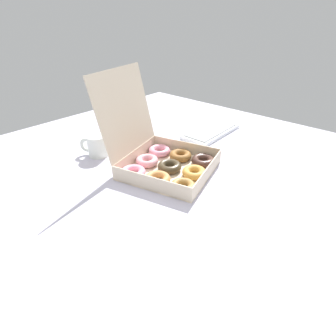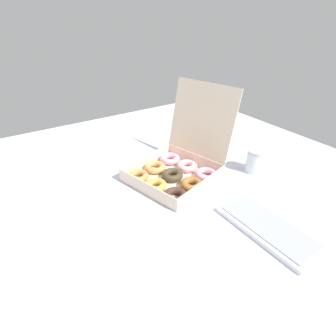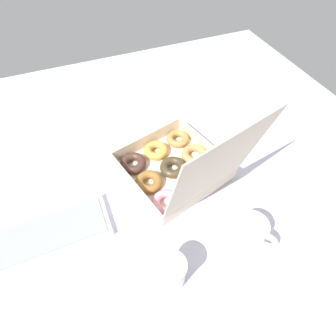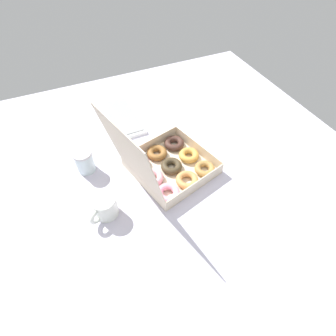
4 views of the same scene
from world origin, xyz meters
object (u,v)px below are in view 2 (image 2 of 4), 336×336
at_px(keyboard, 268,227).
at_px(glass_jar, 255,161).
at_px(coffee_mug, 213,142).
at_px(donut_box, 176,169).

height_order(keyboard, glass_jar, glass_jar).
height_order(keyboard, coffee_mug, coffee_mug).
xyz_separation_m(keyboard, coffee_mug, (-0.55, 0.24, 0.04)).
bearing_deg(coffee_mug, keyboard, -23.48).
relative_size(donut_box, glass_jar, 4.35).
xyz_separation_m(keyboard, glass_jar, (-0.29, 0.26, 0.04)).
height_order(donut_box, coffee_mug, donut_box).
xyz_separation_m(donut_box, glass_jar, (0.16, 0.33, 0.01)).
bearing_deg(coffee_mug, glass_jar, 4.17).
distance_m(keyboard, coffee_mug, 0.60).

